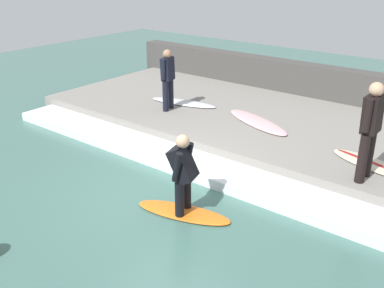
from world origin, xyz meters
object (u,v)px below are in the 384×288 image
object	(u,v)px
surfer_waiting_near	(168,76)
surfboard_spare	(257,122)
surfboard_waiting_far	(372,164)
surfer_waiting_far	(371,126)
surfer_riding	(183,170)
surfboard_riding	(183,212)
surfboard_waiting_near	(183,103)

from	to	relation	value
surfer_waiting_near	surfboard_spare	xyz separation A→B (m)	(0.51, -2.27, -0.82)
surfboard_waiting_far	surfer_waiting_near	bearing A→B (deg)	88.19
surfer_waiting_far	surfboard_waiting_far	size ratio (longest dim) A/B	0.97
surfer_riding	surfboard_spare	size ratio (longest dim) A/B	0.65
surfboard_riding	surfer_riding	size ratio (longest dim) A/B	1.28
surfer_riding	surfer_waiting_near	distance (m)	4.40
surfboard_riding	surfboard_spare	world-z (taller)	surfboard_spare
surfboard_waiting_near	surfer_waiting_near	bearing A→B (deg)	179.84
surfboard_spare	surfboard_waiting_near	bearing A→B (deg)	87.91
surfboard_riding	surfboard_waiting_far	xyz separation A→B (m)	(2.99, -2.07, 0.37)
surfer_riding	surfboard_spare	xyz separation A→B (m)	(3.66, 0.77, -0.41)
surfer_riding	surfer_waiting_far	size ratio (longest dim) A/B	0.78
surfer_waiting_near	surfboard_waiting_far	xyz separation A→B (m)	(-0.16, -5.11, -0.82)
surfboard_waiting_far	surfboard_riding	bearing A→B (deg)	145.28
surfboard_waiting_far	surfer_waiting_far	bearing A→B (deg)	-177.76
surfboard_riding	surfboard_waiting_near	distance (m)	4.84
surfboard_riding	surfboard_waiting_far	world-z (taller)	surfboard_waiting_far
surfboard_spare	surfboard_waiting_far	bearing A→B (deg)	-103.35
surfboard_waiting_near	surfer_waiting_far	distance (m)	5.40
surfboard_waiting_near	surfboard_spare	size ratio (longest dim) A/B	0.92
surfboard_riding	surfboard_spare	bearing A→B (deg)	11.93
surfer_waiting_near	surfboard_spare	size ratio (longest dim) A/B	0.72
surfboard_riding	surfer_riding	xyz separation A→B (m)	(0.00, -0.00, 0.78)
surfboard_waiting_near	surfboard_spare	bearing A→B (deg)	-92.09
surfer_waiting_near	surfboard_riding	bearing A→B (deg)	-136.01
surfboard_waiting_near	surfboard_spare	world-z (taller)	same
surfer_waiting_far	surfboard_spare	size ratio (longest dim) A/B	0.83
surfer_riding	surfer_waiting_near	xyz separation A→B (m)	(3.15, 3.04, 0.41)
surfboard_riding	surfboard_spare	xyz separation A→B (m)	(3.66, 0.77, 0.37)
surfboard_spare	surfer_riding	bearing A→B (deg)	-168.07
surfboard_waiting_far	surfboard_spare	xyz separation A→B (m)	(0.68, 2.85, -0.00)
surfer_waiting_far	surfboard_spare	xyz separation A→B (m)	(1.30, 2.87, -0.94)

